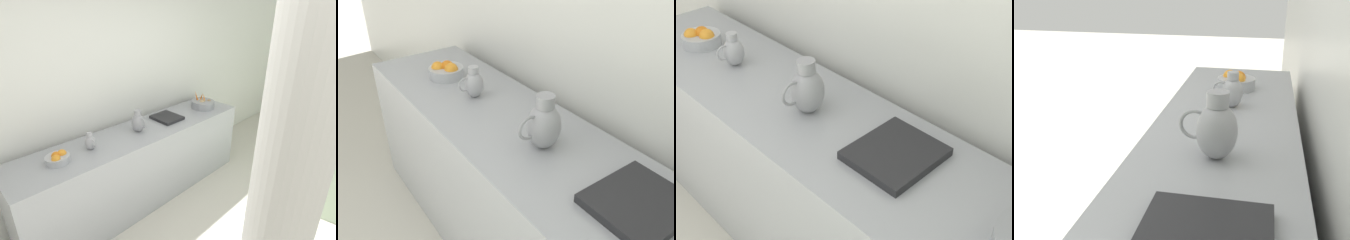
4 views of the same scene
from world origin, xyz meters
TOP-DOWN VIEW (x-y plane):
  - tile_wall_left at (-1.95, 0.64)m, footprint 0.10×9.61m
  - prep_counter at (-1.52, 0.14)m, footprint 0.64×2.88m
  - vegetable_colander at (-1.50, 1.22)m, footprint 0.31×0.31m
  - orange_bowl at (-1.52, -0.81)m, footprint 0.21×0.21m
  - metal_pitcher_tall at (-1.52, 0.11)m, footprint 0.21×0.15m
  - metal_pitcher_short at (-1.52, -0.48)m, footprint 0.15×0.11m
  - counter_sink_basin at (-1.56, 0.59)m, footprint 0.34×0.30m
  - support_column at (0.31, -0.48)m, footprint 0.31×0.31m

SIDE VIEW (x-z plane):
  - prep_counter at x=-1.52m, z-range 0.00..0.90m
  - counter_sink_basin at x=-1.56m, z-range 0.90..0.94m
  - orange_bowl at x=-1.52m, z-range 0.89..0.99m
  - vegetable_colander at x=-1.50m, z-range 0.84..1.07m
  - metal_pitcher_short at x=-1.52m, z-range 0.89..1.07m
  - metal_pitcher_tall at x=-1.52m, z-range 0.89..1.14m
  - tile_wall_left at x=-1.95m, z-range 0.00..3.00m
  - support_column at x=0.31m, z-range 0.00..3.00m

